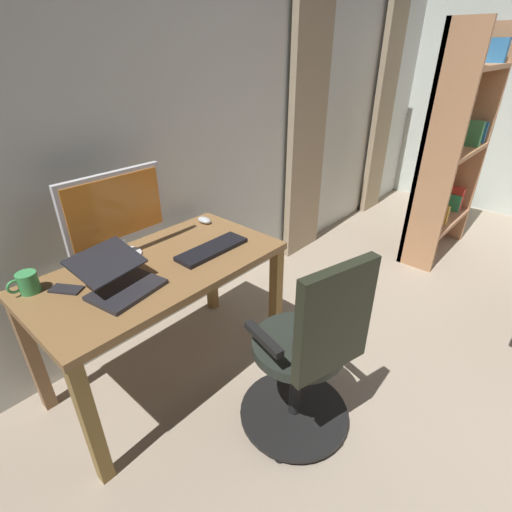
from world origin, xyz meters
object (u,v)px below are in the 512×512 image
object	(u,v)px
mug_coffee	(27,283)
cell_phone_face_up	(66,289)
computer_monitor	(116,211)
bookshelf	(450,147)
office_chair	(307,359)
computer_mouse	(204,220)
desk	(161,282)
computer_keyboard	(212,249)
laptop	(119,279)

from	to	relation	value
mug_coffee	cell_phone_face_up	bearing A→B (deg)	136.77
computer_monitor	bookshelf	bearing A→B (deg)	164.30
office_chair	computer_mouse	bearing A→B (deg)	87.97
cell_phone_face_up	computer_mouse	bearing A→B (deg)	154.05
office_chair	bookshelf	world-z (taller)	bookshelf
desk	computer_monitor	xyz separation A→B (m)	(0.06, -0.22, 0.36)
office_chair	computer_keyboard	distance (m)	0.77
computer_monitor	computer_keyboard	xyz separation A→B (m)	(-0.35, 0.31, -0.24)
desk	cell_phone_face_up	distance (m)	0.45
computer_monitor	office_chair	bearing A→B (deg)	104.30
laptop	computer_mouse	bearing A→B (deg)	-169.39
computer_monitor	mug_coffee	xyz separation A→B (m)	(0.47, -0.01, -0.21)
computer_keyboard	computer_mouse	bearing A→B (deg)	-125.23
computer_keyboard	cell_phone_face_up	size ratio (longest dim) A/B	2.91
computer_monitor	cell_phone_face_up	world-z (taller)	computer_monitor
desk	bookshelf	world-z (taller)	bookshelf
cell_phone_face_up	bookshelf	size ratio (longest dim) A/B	0.08
office_chair	cell_phone_face_up	bearing A→B (deg)	138.42
cell_phone_face_up	mug_coffee	size ratio (longest dim) A/B	1.08
mug_coffee	office_chair	bearing A→B (deg)	125.26
computer_monitor	laptop	world-z (taller)	computer_monitor
bookshelf	computer_mouse	bearing A→B (deg)	-19.81
office_chair	computer_monitor	size ratio (longest dim) A/B	1.86
cell_phone_face_up	office_chair	bearing A→B (deg)	91.40
laptop	mug_coffee	size ratio (longest dim) A/B	2.80
cell_phone_face_up	mug_coffee	xyz separation A→B (m)	(0.12, -0.11, 0.04)
computer_monitor	mug_coffee	distance (m)	0.52
desk	office_chair	size ratio (longest dim) A/B	1.26
laptop	cell_phone_face_up	distance (m)	0.25
desk	computer_mouse	xyz separation A→B (m)	(-0.51, -0.23, 0.12)
office_chair	computer_mouse	size ratio (longest dim) A/B	10.17
computer_keyboard	mug_coffee	xyz separation A→B (m)	(0.82, -0.33, 0.04)
computer_mouse	mug_coffee	distance (m)	1.04
laptop	bookshelf	xyz separation A→B (m)	(-2.87, 0.48, 0.18)
bookshelf	office_chair	bearing A→B (deg)	6.33
cell_phone_face_up	bookshelf	xyz separation A→B (m)	(-3.04, 0.66, 0.23)
desk	computer_keyboard	size ratio (longest dim) A/B	3.07
computer_keyboard	bookshelf	distance (m)	2.39
office_chair	laptop	size ratio (longest dim) A/B	2.73
desk	laptop	bearing A→B (deg)	12.69
computer_mouse	office_chair	bearing A→B (deg)	73.18
office_chair	mug_coffee	size ratio (longest dim) A/B	7.64
desk	bookshelf	size ratio (longest dim) A/B	0.68
laptop	bookshelf	world-z (taller)	bookshelf
laptop	cell_phone_face_up	bearing A→B (deg)	-55.52
computer_mouse	bookshelf	size ratio (longest dim) A/B	0.05
cell_phone_face_up	bookshelf	world-z (taller)	bookshelf
mug_coffee	computer_keyboard	bearing A→B (deg)	158.30
computer_mouse	cell_phone_face_up	distance (m)	0.93
computer_keyboard	mug_coffee	size ratio (longest dim) A/B	3.14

